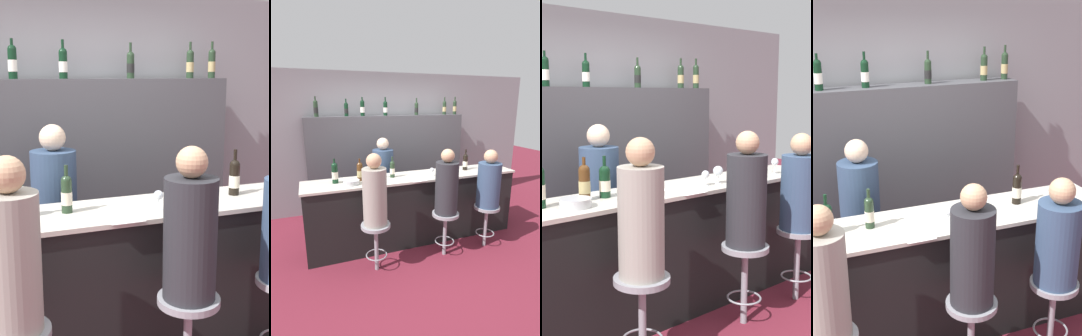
# 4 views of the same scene
# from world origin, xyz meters

# --- Properties ---
(wall_back) EXTENTS (6.40, 0.05, 2.60)m
(wall_back) POSITION_xyz_m (0.00, 1.81, 1.30)
(wall_back) COLOR gray
(wall_back) RESTS_ON ground_plane
(bar_counter) EXTENTS (3.18, 0.57, 1.01)m
(bar_counter) POSITION_xyz_m (0.00, 0.26, 0.51)
(bar_counter) COLOR black
(bar_counter) RESTS_ON ground_plane
(back_bar_cabinet) EXTENTS (2.98, 0.28, 1.82)m
(back_bar_cabinet) POSITION_xyz_m (0.00, 1.58, 0.91)
(back_bar_cabinet) COLOR #4C4C51
(back_bar_cabinet) RESTS_ON ground_plane
(wine_bottle_counter_2) EXTENTS (0.08, 0.08, 0.30)m
(wine_bottle_counter_2) POSITION_xyz_m (-0.64, 0.30, 1.13)
(wine_bottle_counter_2) COLOR black
(wine_bottle_counter_2) RESTS_ON bar_counter
(wine_bottle_counter_3) EXTENTS (0.07, 0.07, 0.30)m
(wine_bottle_counter_3) POSITION_xyz_m (-0.34, 0.30, 1.13)
(wine_bottle_counter_3) COLOR #233823
(wine_bottle_counter_3) RESTS_ON bar_counter
(wine_bottle_counter_4) EXTENTS (0.08, 0.08, 0.33)m
(wine_bottle_counter_4) POSITION_xyz_m (0.87, 0.30, 1.14)
(wine_bottle_counter_4) COLOR black
(wine_bottle_counter_4) RESTS_ON bar_counter
(wine_bottle_backbar_2) EXTENTS (0.08, 0.08, 0.33)m
(wine_bottle_backbar_2) POSITION_xyz_m (-0.48, 1.58, 1.96)
(wine_bottle_backbar_2) COLOR black
(wine_bottle_backbar_2) RESTS_ON back_bar_cabinet
(wine_bottle_backbar_3) EXTENTS (0.07, 0.07, 0.33)m
(wine_bottle_backbar_3) POSITION_xyz_m (-0.05, 1.58, 1.95)
(wine_bottle_backbar_3) COLOR black
(wine_bottle_backbar_3) RESTS_ON back_bar_cabinet
(wine_bottle_backbar_4) EXTENTS (0.07, 0.07, 0.32)m
(wine_bottle_backbar_4) POSITION_xyz_m (0.57, 1.58, 1.94)
(wine_bottle_backbar_4) COLOR #233823
(wine_bottle_backbar_4) RESTS_ON back_bar_cabinet
(wine_bottle_backbar_5) EXTENTS (0.07, 0.07, 0.34)m
(wine_bottle_backbar_5) POSITION_xyz_m (1.17, 1.58, 1.95)
(wine_bottle_backbar_5) COLOR #233823
(wine_bottle_backbar_5) RESTS_ON back_bar_cabinet
(wine_bottle_backbar_6) EXTENTS (0.07, 0.07, 0.34)m
(wine_bottle_backbar_6) POSITION_xyz_m (1.40, 1.58, 1.96)
(wine_bottle_backbar_6) COLOR #233823
(wine_bottle_backbar_6) RESTS_ON back_bar_cabinet
(wine_glass_0) EXTENTS (0.06, 0.06, 0.13)m
(wine_glass_0) POSITION_xyz_m (0.22, 0.16, 1.10)
(wine_glass_0) COLOR silver
(wine_glass_0) RESTS_ON bar_counter
(wine_glass_1) EXTENTS (0.08, 0.08, 0.15)m
(wine_glass_1) POSITION_xyz_m (0.36, 0.16, 1.12)
(wine_glass_1) COLOR silver
(wine_glass_1) RESTS_ON bar_counter
(wine_glass_2) EXTENTS (0.07, 0.07, 0.15)m
(wine_glass_2) POSITION_xyz_m (1.11, 0.16, 1.12)
(wine_glass_2) COLOR silver
(wine_glass_2) RESTS_ON bar_counter
(tasting_menu) EXTENTS (0.21, 0.30, 0.00)m
(tasting_menu) POSITION_xyz_m (-0.05, 0.10, 1.01)
(tasting_menu) COLOR white
(tasting_menu) RESTS_ON bar_counter
(guest_seated_left) EXTENTS (0.29, 0.29, 0.87)m
(guest_seated_left) POSITION_xyz_m (-0.75, -0.29, 1.01)
(guest_seated_left) COLOR gray
(guest_seated_left) RESTS_ON bar_stool_left
(bar_stool_middle) EXTENTS (0.36, 0.36, 0.62)m
(bar_stool_middle) POSITION_xyz_m (0.21, -0.29, 0.49)
(bar_stool_middle) COLOR gray
(bar_stool_middle) RESTS_ON ground_plane
(guest_seated_middle) EXTENTS (0.30, 0.30, 0.86)m
(guest_seated_middle) POSITION_xyz_m (0.21, -0.29, 1.00)
(guest_seated_middle) COLOR #28282D
(guest_seated_middle) RESTS_ON bar_stool_middle
(bar_stool_right) EXTENTS (0.36, 0.36, 0.62)m
(bar_stool_right) POSITION_xyz_m (0.88, -0.29, 0.49)
(bar_stool_right) COLOR gray
(bar_stool_right) RESTS_ON ground_plane
(guest_seated_right) EXTENTS (0.32, 0.32, 0.81)m
(guest_seated_right) POSITION_xyz_m (0.88, -0.29, 0.97)
(guest_seated_right) COLOR #334766
(guest_seated_right) RESTS_ON bar_stool_right
(bartender) EXTENTS (0.35, 0.35, 1.49)m
(bartender) POSITION_xyz_m (-0.28, 0.98, 0.68)
(bartender) COLOR #334766
(bartender) RESTS_ON ground_plane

